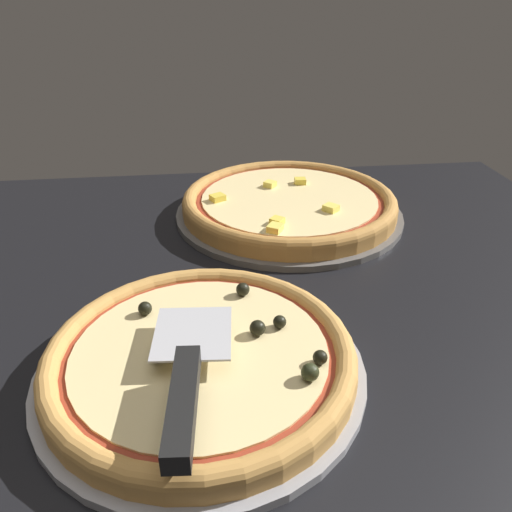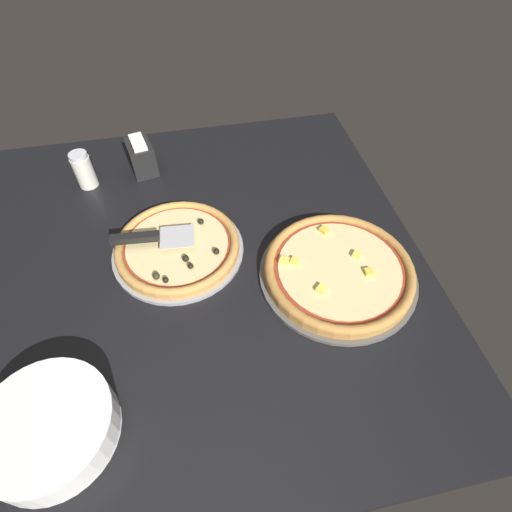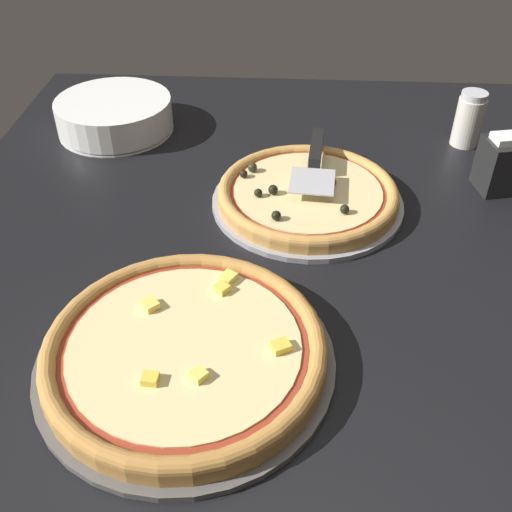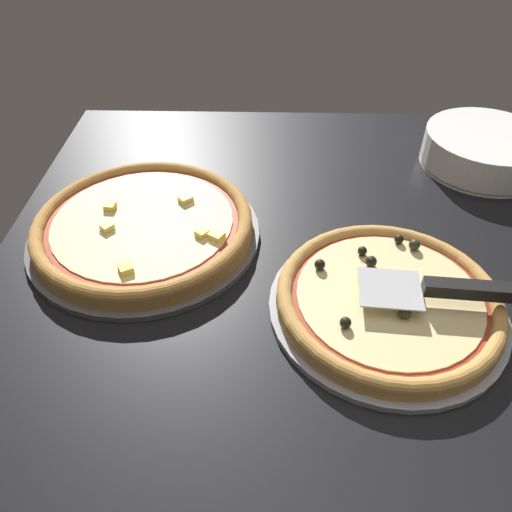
{
  "view_description": "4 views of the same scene",
  "coord_description": "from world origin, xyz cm",
  "px_view_note": "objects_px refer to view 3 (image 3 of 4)",
  "views": [
    {
      "loc": [
        -2.82,
        -42.9,
        36.16
      ],
      "look_at": [
        4.24,
        16.33,
        3.0
      ],
      "focal_mm": 35.0,
      "sensor_mm": 36.0,
      "label": 1
    },
    {
      "loc": [
        67.06,
        3.45,
        79.42
      ],
      "look_at": [
        4.24,
        16.33,
        3.0
      ],
      "focal_mm": 28.0,
      "sensor_mm": 36.0,
      "label": 2
    },
    {
      "loc": [
        -0.02,
        86.97,
        59.99
      ],
      "look_at": [
        4.24,
        16.33,
        3.0
      ],
      "focal_mm": 42.0,
      "sensor_mm": 36.0,
      "label": 3
    },
    {
      "loc": [
        -53.43,
        14.9,
        53.82
      ],
      "look_at": [
        4.24,
        16.33,
        3.0
      ],
      "focal_mm": 35.0,
      "sensor_mm": 36.0,
      "label": 4
    }
  ],
  "objects_px": {
    "plate_stack": "(115,115)",
    "napkin_holder": "(509,163)",
    "serving_spatula": "(315,155)",
    "pizza_back": "(185,349)",
    "parmesan_shaker": "(469,119)",
    "pizza_front": "(308,193)"
  },
  "relations": [
    {
      "from": "pizza_front",
      "to": "serving_spatula",
      "type": "xyz_separation_m",
      "value": [
        -0.01,
        -0.08,
        0.03
      ]
    },
    {
      "from": "plate_stack",
      "to": "napkin_holder",
      "type": "relative_size",
      "value": 2.15
    },
    {
      "from": "plate_stack",
      "to": "parmesan_shaker",
      "type": "distance_m",
      "value": 0.74
    },
    {
      "from": "serving_spatula",
      "to": "napkin_holder",
      "type": "bearing_deg",
      "value": -179.72
    },
    {
      "from": "pizza_front",
      "to": "parmesan_shaker",
      "type": "distance_m",
      "value": 0.41
    },
    {
      "from": "serving_spatula",
      "to": "parmesan_shaker",
      "type": "relative_size",
      "value": 1.87
    },
    {
      "from": "pizza_back",
      "to": "serving_spatula",
      "type": "bearing_deg",
      "value": -110.7
    },
    {
      "from": "pizza_back",
      "to": "pizza_front",
      "type": "bearing_deg",
      "value": -112.75
    },
    {
      "from": "pizza_back",
      "to": "parmesan_shaker",
      "type": "bearing_deg",
      "value": -127.81
    },
    {
      "from": "pizza_front",
      "to": "napkin_holder",
      "type": "xyz_separation_m",
      "value": [
        -0.36,
        -0.08,
        0.03
      ]
    },
    {
      "from": "pizza_back",
      "to": "parmesan_shaker",
      "type": "xyz_separation_m",
      "value": [
        -0.49,
        -0.63,
        0.03
      ]
    },
    {
      "from": "parmesan_shaker",
      "to": "napkin_holder",
      "type": "xyz_separation_m",
      "value": [
        -0.04,
        0.17,
        -0.0
      ]
    },
    {
      "from": "plate_stack",
      "to": "parmesan_shaker",
      "type": "bearing_deg",
      "value": 178.67
    },
    {
      "from": "pizza_front",
      "to": "pizza_back",
      "type": "distance_m",
      "value": 0.41
    },
    {
      "from": "pizza_back",
      "to": "plate_stack",
      "type": "distance_m",
      "value": 0.69
    },
    {
      "from": "plate_stack",
      "to": "pizza_front",
      "type": "bearing_deg",
      "value": 147.27
    },
    {
      "from": "plate_stack",
      "to": "napkin_holder",
      "type": "distance_m",
      "value": 0.8
    },
    {
      "from": "pizza_back",
      "to": "serving_spatula",
      "type": "height_order",
      "value": "serving_spatula"
    },
    {
      "from": "pizza_back",
      "to": "napkin_holder",
      "type": "bearing_deg",
      "value": -138.78
    },
    {
      "from": "serving_spatula",
      "to": "parmesan_shaker",
      "type": "bearing_deg",
      "value": -151.59
    },
    {
      "from": "pizza_back",
      "to": "napkin_holder",
      "type": "distance_m",
      "value": 0.7
    },
    {
      "from": "pizza_front",
      "to": "parmesan_shaker",
      "type": "bearing_deg",
      "value": -143.02
    }
  ]
}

